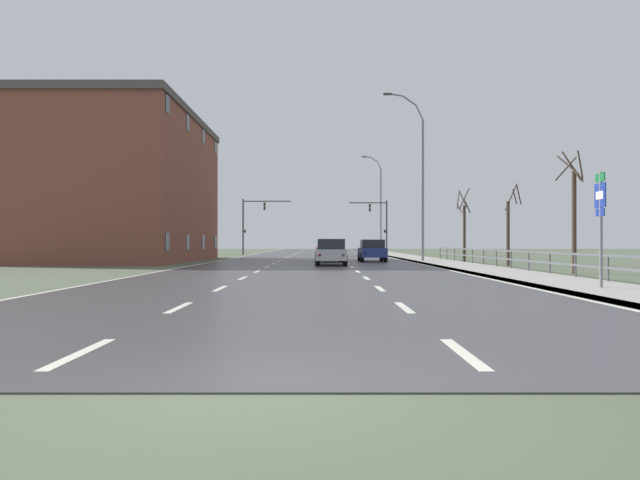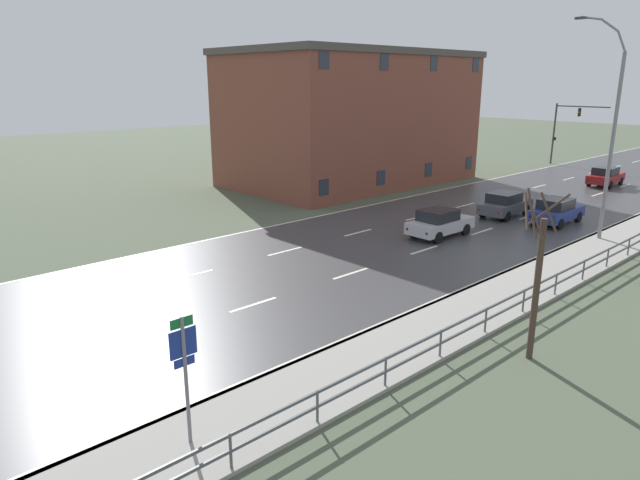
% 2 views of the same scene
% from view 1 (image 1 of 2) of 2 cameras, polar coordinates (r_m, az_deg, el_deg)
% --- Properties ---
extents(ground_plane, '(160.00, 160.00, 0.12)m').
position_cam_1_polar(ground_plane, '(53.74, -0.80, -1.74)').
color(ground_plane, '#4C5642').
extents(road_asphalt_strip, '(14.00, 120.00, 0.03)m').
position_cam_1_polar(road_asphalt_strip, '(65.73, -0.69, -1.40)').
color(road_asphalt_strip, '#3D3D3F').
rests_on(road_asphalt_strip, ground).
extents(sidewalk_right, '(3.00, 120.00, 0.12)m').
position_cam_1_polar(sidewalk_right, '(66.20, 6.63, -1.35)').
color(sidewalk_right, gray).
rests_on(sidewalk_right, ground).
extents(guardrail, '(0.07, 38.87, 1.00)m').
position_cam_1_polar(guardrail, '(30.87, 17.30, -1.44)').
color(guardrail, '#515459').
rests_on(guardrail, ground).
extents(street_lamp_midground, '(2.78, 0.24, 11.62)m').
position_cam_1_polar(street_lamp_midground, '(44.04, 8.80, 5.38)').
color(street_lamp_midground, slate).
rests_on(street_lamp_midground, ground).
extents(street_lamp_distant, '(2.29, 0.24, 11.37)m').
position_cam_1_polar(street_lamp_distant, '(73.65, 5.20, 3.07)').
color(street_lamp_distant, slate).
rests_on(street_lamp_distant, ground).
extents(highway_sign, '(0.09, 0.68, 3.33)m').
position_cam_1_polar(highway_sign, '(19.29, 23.72, 2.07)').
color(highway_sign, slate).
rests_on(highway_sign, ground).
extents(traffic_signal_right, '(4.19, 0.36, 5.97)m').
position_cam_1_polar(traffic_signal_right, '(69.95, 5.25, 1.83)').
color(traffic_signal_right, '#38383A').
rests_on(traffic_signal_right, ground).
extents(traffic_signal_left, '(5.35, 0.36, 6.16)m').
position_cam_1_polar(traffic_signal_left, '(70.25, -6.32, 1.99)').
color(traffic_signal_left, '#38383A').
rests_on(traffic_signal_left, ground).
extents(car_near_right, '(1.89, 4.13, 1.57)m').
position_cam_1_polar(car_near_right, '(37.47, 0.85, -1.08)').
color(car_near_right, '#B7B7BC').
rests_on(car_near_right, ground).
extents(car_near_left, '(1.88, 4.12, 1.57)m').
position_cam_1_polar(car_near_left, '(45.24, 4.53, -0.93)').
color(car_near_left, navy).
rests_on(car_near_left, ground).
extents(car_far_left, '(1.99, 4.18, 1.57)m').
position_cam_1_polar(car_far_left, '(60.56, 0.37, -0.75)').
color(car_far_left, maroon).
rests_on(car_far_left, ground).
extents(car_mid_centre, '(1.94, 4.16, 1.57)m').
position_cam_1_polar(car_mid_centre, '(44.53, 0.62, -0.94)').
color(car_mid_centre, '#474C51').
rests_on(car_mid_centre, ground).
extents(brick_building, '(12.26, 20.33, 10.76)m').
position_cam_1_polar(brick_building, '(49.19, -18.18, 4.48)').
color(brick_building, brown).
rests_on(brick_building, ground).
extents(bare_tree_near, '(1.16, 1.53, 5.36)m').
position_cam_1_polar(bare_tree_near, '(29.85, 21.65, 2.22)').
color(bare_tree_near, '#423328').
rests_on(bare_tree_near, ground).
extents(bare_tree_mid, '(0.97, 1.48, 4.79)m').
position_cam_1_polar(bare_tree_mid, '(39.16, 16.43, 0.97)').
color(bare_tree_mid, '#423328').
rests_on(bare_tree_mid, ground).
extents(bare_tree_far, '(1.07, 1.18, 5.29)m').
position_cam_1_polar(bare_tree_far, '(46.42, 12.63, 1.05)').
color(bare_tree_far, '#423328').
rests_on(bare_tree_far, ground).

